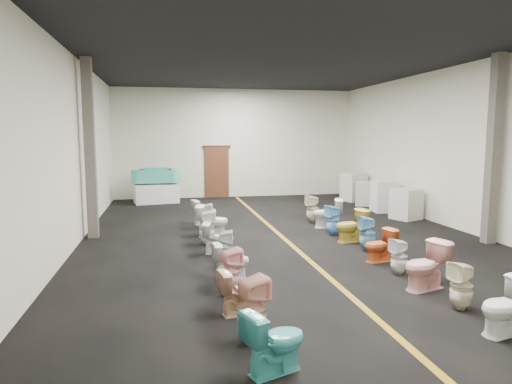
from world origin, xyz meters
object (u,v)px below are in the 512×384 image
at_px(appliance_crate_d, 354,187).
at_px(toilet_left_4, 231,261).
at_px(toilet_right_8, 333,220).
at_px(toilet_right_10, 313,209).
at_px(toilet_right_2, 462,286).
at_px(toilet_right_5, 380,245).
at_px(appliance_crate_c, 366,194).
at_px(toilet_left_8, 212,221).
at_px(toilet_left_3, 230,272).
at_px(appliance_crate_b, 384,196).
at_px(toilet_left_10, 204,212).
at_px(toilet_left_1, 251,309).
at_px(toilet_left_0, 275,341).
at_px(toilet_right_7, 351,226).
at_px(toilet_right_9, 327,213).
at_px(toilet_left_6, 218,238).
at_px(toilet_right_6, 367,233).
at_px(toilet_left_9, 206,217).
at_px(appliance_crate_a, 406,204).
at_px(toilet_left_2, 241,292).
at_px(display_table, 156,194).
at_px(toilet_left_7, 207,227).
at_px(toilet_left_5, 225,247).
at_px(toilet_right_1, 506,307).
at_px(toilet_right_3, 426,266).
at_px(toilet_right_4, 399,257).

bearing_deg(appliance_crate_d, toilet_left_4, -124.86).
distance_m(toilet_right_8, toilet_right_10, 1.71).
height_order(toilet_right_2, toilet_right_5, toilet_right_2).
xyz_separation_m(appliance_crate_c, toilet_left_8, (-6.16, -4.16, -0.02)).
bearing_deg(toilet_left_3, appliance_crate_c, -51.47).
xyz_separation_m(appliance_crate_b, toilet_left_10, (-6.22, -1.03, -0.16)).
bearing_deg(toilet_left_1, toilet_left_0, 168.25).
height_order(toilet_right_7, toilet_right_9, toilet_right_9).
bearing_deg(toilet_right_10, toilet_left_6, -53.65).
relative_size(toilet_right_6, toilet_right_10, 0.95).
bearing_deg(toilet_left_4, toilet_right_7, -58.55).
bearing_deg(toilet_left_9, appliance_crate_a, -74.98).
height_order(appliance_crate_d, toilet_left_8, appliance_crate_d).
xyz_separation_m(toilet_left_2, toilet_right_2, (3.26, -0.47, 0.03)).
relative_size(toilet_left_4, toilet_left_9, 0.91).
distance_m(display_table, toilet_left_2, 11.56).
distance_m(display_table, toilet_right_9, 7.53).
height_order(appliance_crate_c, toilet_left_8, appliance_crate_c).
bearing_deg(toilet_left_0, appliance_crate_b, -53.36).
xyz_separation_m(appliance_crate_d, toilet_left_7, (-6.36, -6.11, -0.14)).
bearing_deg(toilet_left_3, toilet_right_7, -62.70).
bearing_deg(toilet_left_1, toilet_left_5, -21.30).
bearing_deg(display_table, toilet_left_7, -79.54).
height_order(toilet_right_2, toilet_right_8, toilet_right_8).
relative_size(toilet_left_4, toilet_right_5, 0.98).
xyz_separation_m(appliance_crate_b, toilet_right_9, (-2.87, -2.23, -0.11)).
bearing_deg(toilet_left_2, appliance_crate_b, -48.26).
height_order(toilet_left_6, toilet_right_6, toilet_right_6).
distance_m(toilet_right_1, toilet_right_7, 5.31).
bearing_deg(toilet_right_7, toilet_right_1, -10.70).
height_order(toilet_left_1, toilet_right_3, toilet_left_1).
distance_m(toilet_left_5, toilet_right_3, 3.82).
relative_size(toilet_left_4, toilet_left_7, 0.82).
relative_size(appliance_crate_c, toilet_left_5, 1.24).
relative_size(appliance_crate_b, toilet_left_8, 1.28).
bearing_deg(display_table, toilet_right_7, -57.53).
bearing_deg(display_table, appliance_crate_c, -15.39).
bearing_deg(toilet_left_1, toilet_left_6, -20.53).
bearing_deg(toilet_left_8, toilet_right_7, -97.31).
distance_m(appliance_crate_b, toilet_left_4, 8.79).
xyz_separation_m(toilet_left_6, toilet_right_10, (3.17, 3.00, 0.07)).
bearing_deg(toilet_right_1, toilet_right_2, 167.97).
xyz_separation_m(appliance_crate_c, toilet_right_5, (-3.00, -7.17, -0.09)).
relative_size(toilet_right_5, toilet_right_9, 0.82).
xyz_separation_m(toilet_left_2, toilet_left_3, (-0.05, 0.83, 0.05)).
height_order(appliance_crate_c, toilet_right_9, appliance_crate_c).
relative_size(toilet_left_1, toilet_right_4, 1.23).
distance_m(toilet_left_4, toilet_right_1, 4.39).
relative_size(toilet_left_1, toilet_left_8, 1.03).
bearing_deg(appliance_crate_d, appliance_crate_c, -90.00).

